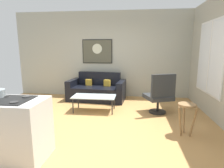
{
  "coord_description": "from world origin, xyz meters",
  "views": [
    {
      "loc": [
        0.79,
        -3.74,
        1.59
      ],
      "look_at": [
        0.25,
        0.9,
        0.7
      ],
      "focal_mm": 29.59,
      "sensor_mm": 36.0,
      "label": 1
    }
  ],
  "objects_px": {
    "coffee_table": "(94,97)",
    "armchair": "(160,95)",
    "bar_stool": "(187,111)",
    "wall_painting": "(97,51)",
    "couch": "(97,91)"
  },
  "relations": [
    {
      "from": "coffee_table",
      "to": "wall_painting",
      "type": "relative_size",
      "value": 1.1
    },
    {
      "from": "coffee_table",
      "to": "armchair",
      "type": "xyz_separation_m",
      "value": [
        1.65,
        -0.01,
        0.12
      ]
    },
    {
      "from": "bar_stool",
      "to": "wall_painting",
      "type": "height_order",
      "value": "wall_painting"
    },
    {
      "from": "coffee_table",
      "to": "armchair",
      "type": "bearing_deg",
      "value": -0.34
    },
    {
      "from": "couch",
      "to": "coffee_table",
      "type": "distance_m",
      "value": 1.1
    },
    {
      "from": "couch",
      "to": "armchair",
      "type": "bearing_deg",
      "value": -31.58
    },
    {
      "from": "coffee_table",
      "to": "bar_stool",
      "type": "distance_m",
      "value": 2.28
    },
    {
      "from": "bar_stool",
      "to": "couch",
      "type": "bearing_deg",
      "value": 133.55
    },
    {
      "from": "armchair",
      "to": "wall_painting",
      "type": "height_order",
      "value": "wall_painting"
    },
    {
      "from": "coffee_table",
      "to": "armchair",
      "type": "distance_m",
      "value": 1.65
    },
    {
      "from": "coffee_table",
      "to": "bar_stool",
      "type": "height_order",
      "value": "bar_stool"
    },
    {
      "from": "armchair",
      "to": "wall_painting",
      "type": "relative_size",
      "value": 1.01
    },
    {
      "from": "armchair",
      "to": "couch",
      "type": "bearing_deg",
      "value": 148.42
    },
    {
      "from": "coffee_table",
      "to": "bar_stool",
      "type": "bearing_deg",
      "value": -29.9
    },
    {
      "from": "armchair",
      "to": "bar_stool",
      "type": "bearing_deg",
      "value": -73.84
    }
  ]
}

